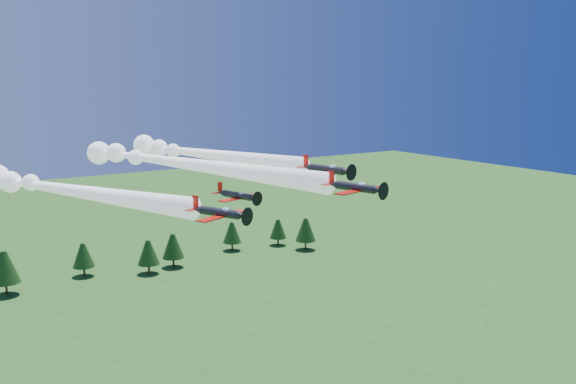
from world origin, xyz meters
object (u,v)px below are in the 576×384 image
plane_lead (176,162)px  plane_right (201,153)px  plane_slot (238,195)px  plane_left (64,189)px

plane_lead → plane_right: plane_lead is taller
plane_lead → plane_slot: plane_lead is taller
plane_right → plane_slot: size_ratio=6.29×
plane_lead → plane_left: (-15.39, 1.05, -2.54)m
plane_slot → plane_lead: bearing=85.3°
plane_lead → plane_right: 11.58m
plane_slot → plane_left: bearing=126.0°
plane_lead → plane_left: plane_lead is taller
plane_slot → plane_right: bearing=60.2°
plane_lead → plane_left: 15.63m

